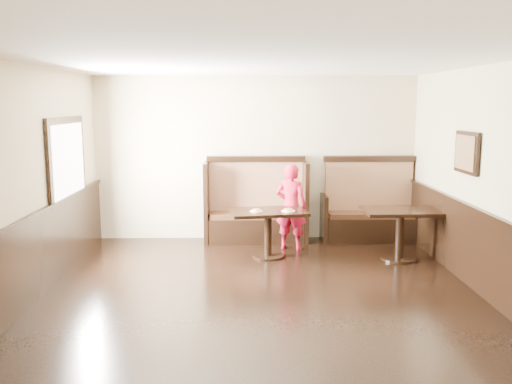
{
  "coord_description": "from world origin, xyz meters",
  "views": [
    {
      "loc": [
        -0.2,
        -5.79,
        2.33
      ],
      "look_at": [
        -0.02,
        2.35,
        1.0
      ],
      "focal_mm": 38.0,
      "sensor_mm": 36.0,
      "label": 1
    }
  ],
  "objects_px": {
    "booth_neighbor": "(369,213)",
    "child": "(291,207)",
    "booth_main": "(256,210)",
    "table_main": "(268,221)",
    "table_neighbor": "(400,222)"
  },
  "relations": [
    {
      "from": "child",
      "to": "booth_main",
      "type": "bearing_deg",
      "value": -26.31
    },
    {
      "from": "table_main",
      "to": "table_neighbor",
      "type": "bearing_deg",
      "value": -14.28
    },
    {
      "from": "booth_neighbor",
      "to": "child",
      "type": "relative_size",
      "value": 1.18
    },
    {
      "from": "table_main",
      "to": "child",
      "type": "relative_size",
      "value": 0.89
    },
    {
      "from": "booth_neighbor",
      "to": "table_main",
      "type": "relative_size",
      "value": 1.33
    },
    {
      "from": "table_main",
      "to": "table_neighbor",
      "type": "relative_size",
      "value": 1.1
    },
    {
      "from": "booth_neighbor",
      "to": "table_neighbor",
      "type": "distance_m",
      "value": 1.23
    },
    {
      "from": "booth_main",
      "to": "child",
      "type": "height_order",
      "value": "booth_main"
    },
    {
      "from": "booth_main",
      "to": "table_main",
      "type": "distance_m",
      "value": 1.03
    },
    {
      "from": "booth_neighbor",
      "to": "child",
      "type": "xyz_separation_m",
      "value": [
        -1.4,
        -0.58,
        0.22
      ]
    },
    {
      "from": "table_neighbor",
      "to": "booth_main",
      "type": "bearing_deg",
      "value": 149.02
    },
    {
      "from": "booth_main",
      "to": "booth_neighbor",
      "type": "xyz_separation_m",
      "value": [
        1.95,
        -0.0,
        -0.05
      ]
    },
    {
      "from": "booth_main",
      "to": "booth_neighbor",
      "type": "distance_m",
      "value": 1.95
    },
    {
      "from": "booth_neighbor",
      "to": "table_neighbor",
      "type": "xyz_separation_m",
      "value": [
        0.19,
        -1.21,
        0.1
      ]
    },
    {
      "from": "table_neighbor",
      "to": "child",
      "type": "relative_size",
      "value": 0.81
    }
  ]
}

